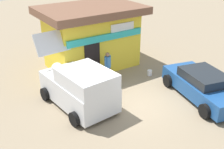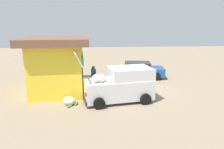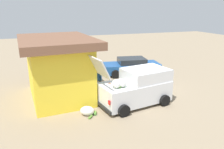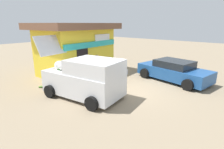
{
  "view_description": "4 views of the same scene",
  "coord_description": "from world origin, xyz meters",
  "px_view_note": "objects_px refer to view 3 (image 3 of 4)",
  "views": [
    {
      "loc": [
        -6.4,
        -8.91,
        6.69
      ],
      "look_at": [
        -0.72,
        1.16,
        1.19
      ],
      "focal_mm": 44.11,
      "sensor_mm": 36.0,
      "label": 1
    },
    {
      "loc": [
        -13.38,
        2.6,
        4.18
      ],
      "look_at": [
        -0.57,
        1.5,
        1.13
      ],
      "focal_mm": 31.91,
      "sensor_mm": 36.0,
      "label": 2
    },
    {
      "loc": [
        -12.55,
        6.2,
        5.1
      ],
      "look_at": [
        0.01,
        1.78,
        1.07
      ],
      "focal_mm": 34.94,
      "sensor_mm": 36.0,
      "label": 3
    },
    {
      "loc": [
        -7.68,
        -5.25,
        3.52
      ],
      "look_at": [
        -0.43,
        1.17,
        0.72
      ],
      "focal_mm": 28.49,
      "sensor_mm": 36.0,
      "label": 4
    }
  ],
  "objects_px": {
    "vendor_standing": "(98,78)",
    "paint_bucket": "(96,78)",
    "storefront_bar": "(58,66)",
    "delivery_van": "(137,87)",
    "customer_bending": "(110,89)",
    "unloaded_banana_pile": "(88,111)",
    "parked_sedan": "(132,66)"
  },
  "relations": [
    {
      "from": "parked_sedan",
      "to": "paint_bucket",
      "type": "height_order",
      "value": "parked_sedan"
    },
    {
      "from": "storefront_bar",
      "to": "paint_bucket",
      "type": "relative_size",
      "value": 18.9
    },
    {
      "from": "customer_bending",
      "to": "paint_bucket",
      "type": "distance_m",
      "value": 4.18
    },
    {
      "from": "delivery_van",
      "to": "unloaded_banana_pile",
      "type": "relative_size",
      "value": 4.92
    },
    {
      "from": "delivery_van",
      "to": "customer_bending",
      "type": "distance_m",
      "value": 1.49
    },
    {
      "from": "vendor_standing",
      "to": "paint_bucket",
      "type": "distance_m",
      "value": 2.57
    },
    {
      "from": "vendor_standing",
      "to": "paint_bucket",
      "type": "height_order",
      "value": "vendor_standing"
    },
    {
      "from": "parked_sedan",
      "to": "customer_bending",
      "type": "distance_m",
      "value": 6.02
    },
    {
      "from": "vendor_standing",
      "to": "unloaded_banana_pile",
      "type": "height_order",
      "value": "vendor_standing"
    },
    {
      "from": "delivery_van",
      "to": "customer_bending",
      "type": "height_order",
      "value": "delivery_van"
    },
    {
      "from": "customer_bending",
      "to": "unloaded_banana_pile",
      "type": "relative_size",
      "value": 1.4
    },
    {
      "from": "delivery_van",
      "to": "unloaded_banana_pile",
      "type": "bearing_deg",
      "value": 99.3
    },
    {
      "from": "delivery_van",
      "to": "customer_bending",
      "type": "relative_size",
      "value": 3.5
    },
    {
      "from": "vendor_standing",
      "to": "customer_bending",
      "type": "height_order",
      "value": "vendor_standing"
    },
    {
      "from": "delivery_van",
      "to": "unloaded_banana_pile",
      "type": "distance_m",
      "value": 3.03
    },
    {
      "from": "parked_sedan",
      "to": "customer_bending",
      "type": "height_order",
      "value": "customer_bending"
    },
    {
      "from": "storefront_bar",
      "to": "paint_bucket",
      "type": "distance_m",
      "value": 3.99
    },
    {
      "from": "vendor_standing",
      "to": "delivery_van",
      "type": "bearing_deg",
      "value": -145.63
    },
    {
      "from": "delivery_van",
      "to": "vendor_standing",
      "type": "xyz_separation_m",
      "value": [
        2.27,
        1.56,
        -0.01
      ]
    },
    {
      "from": "unloaded_banana_pile",
      "to": "vendor_standing",
      "type": "bearing_deg",
      "value": -26.01
    },
    {
      "from": "parked_sedan",
      "to": "vendor_standing",
      "type": "xyz_separation_m",
      "value": [
        -3.14,
        3.7,
        0.33
      ]
    },
    {
      "from": "unloaded_banana_pile",
      "to": "paint_bucket",
      "type": "bearing_deg",
      "value": -20.01
    },
    {
      "from": "storefront_bar",
      "to": "customer_bending",
      "type": "relative_size",
      "value": 4.57
    },
    {
      "from": "storefront_bar",
      "to": "parked_sedan",
      "type": "bearing_deg",
      "value": -64.31
    },
    {
      "from": "parked_sedan",
      "to": "unloaded_banana_pile",
      "type": "distance_m",
      "value": 7.76
    },
    {
      "from": "vendor_standing",
      "to": "storefront_bar",
      "type": "bearing_deg",
      "value": 84.65
    },
    {
      "from": "parked_sedan",
      "to": "vendor_standing",
      "type": "height_order",
      "value": "vendor_standing"
    },
    {
      "from": "storefront_bar",
      "to": "unloaded_banana_pile",
      "type": "xyz_separation_m",
      "value": [
        -2.97,
        -1.02,
        -1.65
      ]
    },
    {
      "from": "vendor_standing",
      "to": "paint_bucket",
      "type": "relative_size",
      "value": 5.19
    },
    {
      "from": "parked_sedan",
      "to": "customer_bending",
      "type": "bearing_deg",
      "value": 144.06
    },
    {
      "from": "parked_sedan",
      "to": "unloaded_banana_pile",
      "type": "bearing_deg",
      "value": 139.41
    },
    {
      "from": "vendor_standing",
      "to": "unloaded_banana_pile",
      "type": "bearing_deg",
      "value": 153.99
    }
  ]
}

